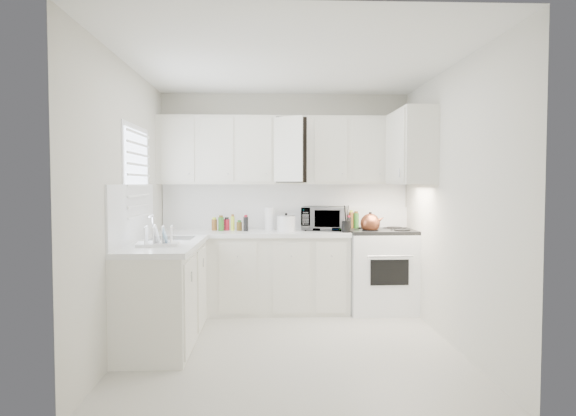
{
  "coord_description": "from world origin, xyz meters",
  "views": [
    {
      "loc": [
        -0.21,
        -4.7,
        1.51
      ],
      "look_at": [
        0.0,
        0.7,
        1.25
      ],
      "focal_mm": 32.01,
      "sensor_mm": 36.0,
      "label": 1
    }
  ],
  "objects_px": {
    "rice_cooker": "(286,222)",
    "dish_rack": "(158,234)",
    "utensil_crock": "(346,219)",
    "tea_kettle": "(370,222)",
    "stove": "(382,259)",
    "microwave": "(324,216)"
  },
  "relations": [
    {
      "from": "tea_kettle",
      "to": "dish_rack",
      "type": "xyz_separation_m",
      "value": [
        -2.16,
        -1.17,
        -0.02
      ]
    },
    {
      "from": "stove",
      "to": "tea_kettle",
      "type": "xyz_separation_m",
      "value": [
        -0.18,
        -0.16,
        0.45
      ]
    },
    {
      "from": "tea_kettle",
      "to": "dish_rack",
      "type": "relative_size",
      "value": 0.76
    },
    {
      "from": "tea_kettle",
      "to": "dish_rack",
      "type": "height_order",
      "value": "tea_kettle"
    },
    {
      "from": "stove",
      "to": "utensil_crock",
      "type": "relative_size",
      "value": 3.89
    },
    {
      "from": "stove",
      "to": "dish_rack",
      "type": "distance_m",
      "value": 2.73
    },
    {
      "from": "dish_rack",
      "to": "stove",
      "type": "bearing_deg",
      "value": 22.65
    },
    {
      "from": "rice_cooker",
      "to": "dish_rack",
      "type": "relative_size",
      "value": 0.58
    },
    {
      "from": "stove",
      "to": "rice_cooker",
      "type": "distance_m",
      "value": 1.22
    },
    {
      "from": "utensil_crock",
      "to": "dish_rack",
      "type": "bearing_deg",
      "value": -148.4
    },
    {
      "from": "stove",
      "to": "microwave",
      "type": "relative_size",
      "value": 2.41
    },
    {
      "from": "rice_cooker",
      "to": "utensil_crock",
      "type": "relative_size",
      "value": 0.67
    },
    {
      "from": "rice_cooker",
      "to": "microwave",
      "type": "bearing_deg",
      "value": 0.91
    },
    {
      "from": "stove",
      "to": "rice_cooker",
      "type": "bearing_deg",
      "value": 178.48
    },
    {
      "from": "dish_rack",
      "to": "tea_kettle",
      "type": "bearing_deg",
      "value": 21.48
    },
    {
      "from": "microwave",
      "to": "tea_kettle",
      "type": "bearing_deg",
      "value": -16.88
    },
    {
      "from": "stove",
      "to": "utensil_crock",
      "type": "xyz_separation_m",
      "value": [
        -0.46,
        -0.17,
        0.49
      ]
    },
    {
      "from": "stove",
      "to": "microwave",
      "type": "bearing_deg",
      "value": 168.1
    },
    {
      "from": "rice_cooker",
      "to": "dish_rack",
      "type": "xyz_separation_m",
      "value": [
        -1.2,
        -1.34,
        -0.0
      ]
    },
    {
      "from": "tea_kettle",
      "to": "stove",
      "type": "bearing_deg",
      "value": 50.66
    },
    {
      "from": "dish_rack",
      "to": "utensil_crock",
      "type": "bearing_deg",
      "value": 24.64
    },
    {
      "from": "stove",
      "to": "dish_rack",
      "type": "bearing_deg",
      "value": -151.59
    }
  ]
}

